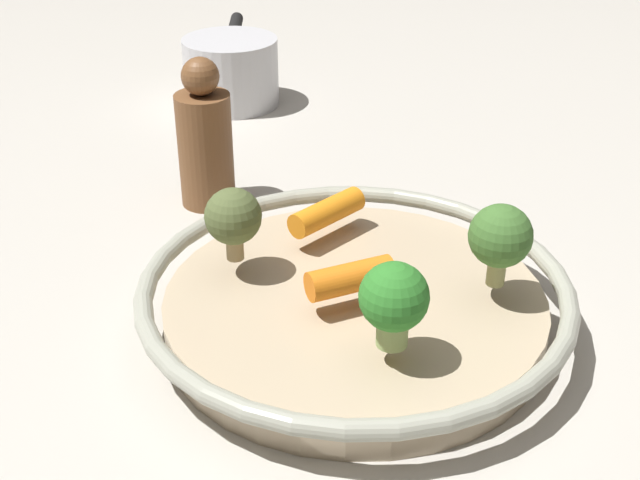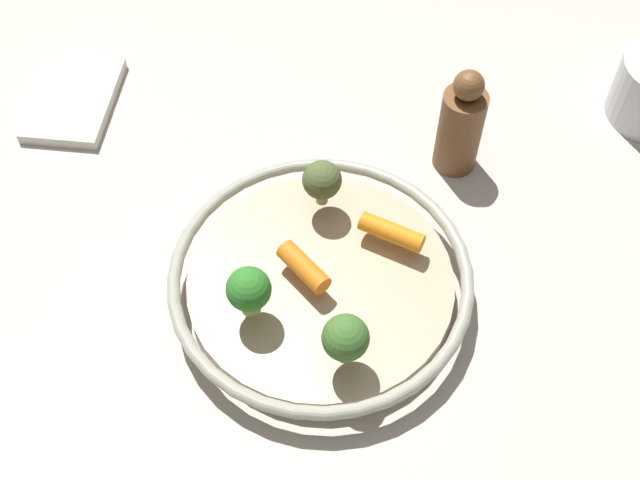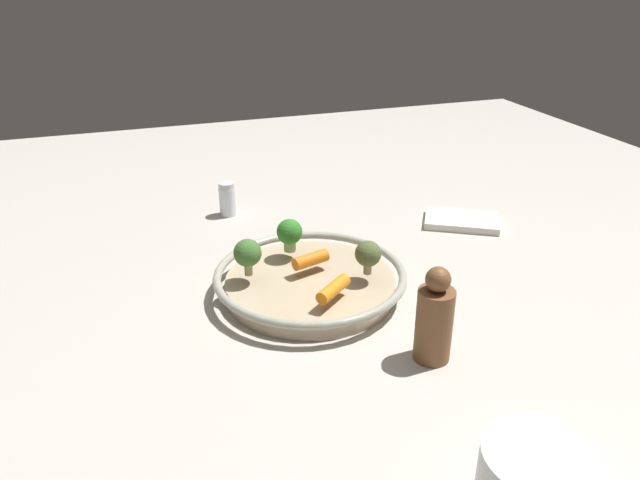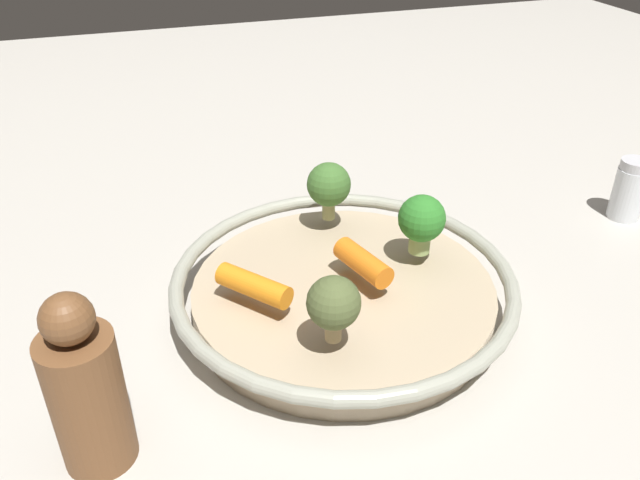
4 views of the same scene
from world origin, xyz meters
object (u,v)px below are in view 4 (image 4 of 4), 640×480
(serving_bowl, at_px, (343,290))
(salt_shaker, at_px, (629,190))
(baby_carrot_back, at_px, (363,262))
(baby_carrot_right, at_px, (254,286))
(broccoli_floret_large, at_px, (329,185))
(broccoli_floret_edge, at_px, (422,220))
(broccoli_floret_mid, at_px, (334,304))
(pepper_mill, at_px, (86,391))

(serving_bowl, relative_size, salt_shaker, 4.35)
(baby_carrot_back, distance_m, baby_carrot_right, 0.10)
(baby_carrot_back, height_order, broccoli_floret_large, broccoli_floret_large)
(baby_carrot_right, xyz_separation_m, broccoli_floret_large, (0.10, -0.10, 0.03))
(broccoli_floret_large, xyz_separation_m, broccoli_floret_edge, (-0.08, -0.06, -0.00))
(baby_carrot_right, bearing_deg, broccoli_floret_mid, -148.59)
(salt_shaker, distance_m, pepper_mill, 0.60)
(broccoli_floret_edge, height_order, pepper_mill, pepper_mill)
(broccoli_floret_mid, height_order, broccoli_floret_large, broccoli_floret_large)
(serving_bowl, relative_size, pepper_mill, 2.23)
(pepper_mill, bearing_deg, broccoli_floret_edge, -69.06)
(baby_carrot_back, bearing_deg, serving_bowl, 68.86)
(broccoli_floret_large, bearing_deg, broccoli_floret_mid, 162.25)
(broccoli_floret_mid, bearing_deg, baby_carrot_right, 31.41)
(baby_carrot_back, distance_m, broccoli_floret_edge, 0.07)
(serving_bowl, xyz_separation_m, salt_shaker, (0.06, -0.36, 0.01))
(serving_bowl, bearing_deg, broccoli_floret_mid, 154.96)
(baby_carrot_back, relative_size, baby_carrot_right, 0.89)
(baby_carrot_right, distance_m, broccoli_floret_edge, 0.16)
(baby_carrot_back, height_order, baby_carrot_right, baby_carrot_back)
(broccoli_floret_edge, bearing_deg, broccoli_floret_large, 35.20)
(baby_carrot_right, relative_size, broccoli_floret_large, 1.13)
(serving_bowl, bearing_deg, broccoli_floret_large, -10.92)
(serving_bowl, height_order, baby_carrot_back, baby_carrot_back)
(baby_carrot_back, relative_size, broccoli_floret_mid, 1.09)
(baby_carrot_back, xyz_separation_m, pepper_mill, (-0.10, 0.23, 0.01))
(salt_shaker, bearing_deg, broccoli_floret_mid, 109.70)
(baby_carrot_back, distance_m, pepper_mill, 0.25)
(baby_carrot_back, bearing_deg, broccoli_floret_large, -1.55)
(broccoli_floret_mid, relative_size, salt_shaker, 0.78)
(baby_carrot_back, bearing_deg, broccoli_floret_edge, -75.34)
(serving_bowl, height_order, salt_shaker, salt_shaker)
(serving_bowl, bearing_deg, pepper_mill, 115.34)
(serving_bowl, bearing_deg, salt_shaker, -80.36)
(broccoli_floret_edge, xyz_separation_m, salt_shaker, (0.05, -0.28, -0.04))
(broccoli_floret_edge, relative_size, pepper_mill, 0.41)
(baby_carrot_back, height_order, salt_shaker, salt_shaker)
(baby_carrot_right, height_order, broccoli_floret_mid, broccoli_floret_mid)
(broccoli_floret_mid, xyz_separation_m, broccoli_floret_edge, (0.09, -0.12, -0.00))
(serving_bowl, height_order, pepper_mill, pepper_mill)
(broccoli_floret_large, height_order, salt_shaker, broccoli_floret_large)
(broccoli_floret_large, xyz_separation_m, salt_shaker, (-0.03, -0.34, -0.04))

